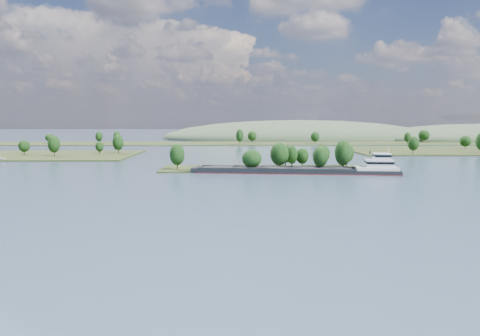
{
  "coord_description": "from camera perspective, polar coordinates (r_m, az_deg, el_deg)",
  "views": [
    {
      "loc": [
        -15.19,
        -42.37,
        24.61
      ],
      "look_at": [
        -13.1,
        130.0,
        6.0
      ],
      "focal_mm": 35.0,
      "sensor_mm": 36.0,
      "label": 1
    }
  ],
  "objects": [
    {
      "name": "cargo_barge",
      "position": [
        210.35,
        8.42,
        -0.19
      ],
      "size": [
        92.68,
        21.44,
        12.45
      ],
      "color": "black",
      "rests_on": "ground"
    },
    {
      "name": "hill_west",
      "position": [
        548.11,
        7.21,
        3.54
      ],
      "size": [
        320.0,
        160.0,
        44.0
      ],
      "primitive_type": "ellipsoid",
      "color": "#3B4D35",
      "rests_on": "ground"
    },
    {
      "name": "tree_island",
      "position": [
        222.45,
        5.05,
        0.89
      ],
      "size": [
        100.0,
        32.34,
        15.08
      ],
      "color": "#273216",
      "rests_on": "ground"
    },
    {
      "name": "motorboat",
      "position": [
        299.93,
        -26.95,
        0.98
      ],
      "size": [
        5.6,
        4.73,
        2.08
      ],
      "primitive_type": "imported",
      "rotation": [
        0.0,
        0.0,
        0.97
      ],
      "color": "white",
      "rests_on": "ground"
    },
    {
      "name": "ground",
      "position": [
        164.92,
        4.6,
        -2.44
      ],
      "size": [
        1800.0,
        1800.0,
        0.0
      ],
      "primitive_type": "plane",
      "color": "#34465A",
      "rests_on": "ground"
    },
    {
      "name": "back_shoreline",
      "position": [
        443.56,
        2.53,
        3.06
      ],
      "size": [
        900.0,
        60.0,
        14.85
      ],
      "color": "#273216",
      "rests_on": "ground"
    }
  ]
}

